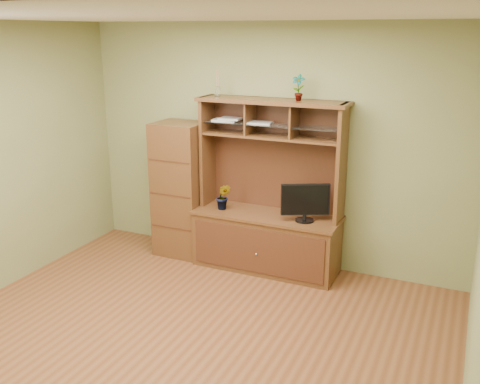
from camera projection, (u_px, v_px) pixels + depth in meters
The scene contains 8 objects.
room at pixel (179, 193), 4.27m from camera, with size 4.54×4.04×2.74m.
media_hutch at pixel (267, 224), 5.98m from camera, with size 1.66×0.61×1.90m.
monitor at pixel (305, 202), 5.63m from camera, with size 0.48×0.27×0.41m.
orchid_plant at pixel (223, 197), 6.03m from camera, with size 0.16×0.13×0.30m, color #3A5E20.
top_plant at pixel (298, 88), 5.50m from camera, with size 0.14×0.10×0.27m, color #2C5D20.
reed_diffuser at pixel (218, 86), 5.87m from camera, with size 0.06×0.06×0.29m.
magazines at pixel (238, 120), 5.88m from camera, with size 0.71×0.24×0.04m.
side_cabinet at pixel (181, 189), 6.33m from camera, with size 0.57×0.52×1.59m.
Camera 1 is at (2.13, -3.52, 2.59)m, focal length 40.00 mm.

